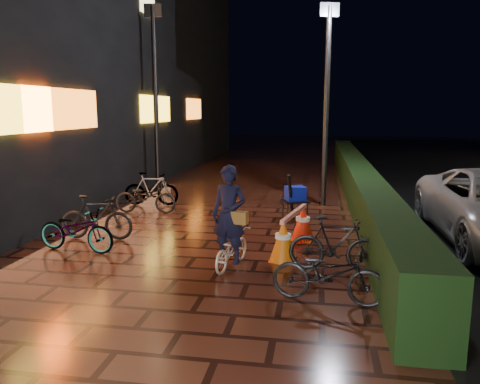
# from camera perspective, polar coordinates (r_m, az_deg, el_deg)

# --- Properties ---
(ground) EXTENTS (80.00, 80.00, 0.00)m
(ground) POSITION_cam_1_polar(r_m,az_deg,el_deg) (7.44, -7.77, -10.52)
(ground) COLOR #381911
(ground) RESTS_ON ground
(hedge) EXTENTS (0.70, 20.00, 1.00)m
(hedge) POSITION_cam_1_polar(r_m,az_deg,el_deg) (14.83, 14.03, 1.63)
(hedge) COLOR black
(hedge) RESTS_ON ground
(storefront_block) EXTENTS (12.09, 22.00, 9.00)m
(storefront_block) POSITION_cam_1_polar(r_m,az_deg,el_deg) (21.62, -23.77, 14.30)
(storefront_block) COLOR black
(storefront_block) RESTS_ON ground
(lamp_post_hedge) EXTENTS (0.50, 0.21, 5.28)m
(lamp_post_hedge) POSITION_cam_1_polar(r_m,az_deg,el_deg) (12.79, 10.52, 11.27)
(lamp_post_hedge) COLOR black
(lamp_post_hedge) RESTS_ON ground
(lamp_post_sf) EXTENTS (0.55, 0.17, 5.77)m
(lamp_post_sf) POSITION_cam_1_polar(r_m,az_deg,el_deg) (15.26, -10.28, 12.07)
(lamp_post_sf) COLOR black
(lamp_post_sf) RESTS_ON ground
(cyclist) EXTENTS (0.70, 1.27, 1.72)m
(cyclist) POSITION_cam_1_polar(r_m,az_deg,el_deg) (7.69, -1.20, -4.72)
(cyclist) COLOR silver
(cyclist) RESTS_ON ground
(traffic_barrier) EXTENTS (0.77, 1.82, 0.74)m
(traffic_barrier) POSITION_cam_1_polar(r_m,az_deg,el_deg) (8.80, 6.56, -4.70)
(traffic_barrier) COLOR #DB620B
(traffic_barrier) RESTS_ON ground
(cart_assembly) EXTENTS (0.75, 0.80, 1.14)m
(cart_assembly) POSITION_cam_1_polar(r_m,az_deg,el_deg) (11.17, 6.70, -0.40)
(cart_assembly) COLOR black
(cart_assembly) RESTS_ON ground
(parked_bikes_storefront) EXTENTS (1.75, 4.91, 0.90)m
(parked_bikes_storefront) POSITION_cam_1_polar(r_m,az_deg,el_deg) (10.96, -14.21, -1.69)
(parked_bikes_storefront) COLOR black
(parked_bikes_storefront) RESTS_ON ground
(parked_bikes_hedge) EXTENTS (1.70, 1.91, 0.90)m
(parked_bikes_hedge) POSITION_cam_1_polar(r_m,az_deg,el_deg) (7.09, 11.15, -8.01)
(parked_bikes_hedge) COLOR black
(parked_bikes_hedge) RESTS_ON ground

